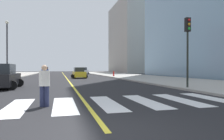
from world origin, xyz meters
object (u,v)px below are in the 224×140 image
at_px(fire_hydrant, 114,74).
at_px(car_white_fourth, 83,71).
at_px(street_lamp, 7,45).
at_px(car_black_third, 2,77).
at_px(traffic_light_near_corner, 188,39).
at_px(car_blue_nearest, 45,70).
at_px(car_yellow_second, 79,73).
at_px(pedestrian_crossing, 44,84).

bearing_deg(fire_hydrant, car_white_fourth, 99.77).
bearing_deg(street_lamp, car_black_third, -78.46).
bearing_deg(traffic_light_near_corner, street_lamp, -47.87).
bearing_deg(car_blue_nearest, car_white_fourth, -48.99).
relative_size(car_white_fourth, street_lamp, 0.52).
distance_m(car_blue_nearest, fire_hydrant, 32.82).
bearing_deg(fire_hydrant, car_blue_nearest, 114.49).
distance_m(car_black_third, street_lamp, 14.36).
xyz_separation_m(car_yellow_second, pedestrian_crossing, (-3.56, -23.13, 0.12)).
height_order(car_blue_nearest, car_black_third, car_blue_nearest).
height_order(traffic_light_near_corner, street_lamp, street_lamp).
bearing_deg(pedestrian_crossing, car_black_third, 121.40).
bearing_deg(car_blue_nearest, car_black_third, -91.64).
bearing_deg(car_yellow_second, car_blue_nearest, -79.34).
xyz_separation_m(car_blue_nearest, traffic_light_near_corner, (13.13, -51.77, 2.72)).
relative_size(car_black_third, street_lamp, 0.52).
bearing_deg(street_lamp, fire_hydrant, 15.02).
bearing_deg(traffic_light_near_corner, car_white_fourth, -86.13).
bearing_deg(car_white_fourth, car_yellow_second, 79.11).
relative_size(fire_hydrant, street_lamp, 0.11).
bearing_deg(street_lamp, car_blue_nearest, 85.46).
distance_m(pedestrian_crossing, street_lamp, 22.95).
xyz_separation_m(car_white_fourth, street_lamp, (-13.11, -22.98, 3.93)).
distance_m(fire_hydrant, street_lamp, 17.41).
bearing_deg(fire_hydrant, traffic_light_near_corner, -91.22).
relative_size(car_blue_nearest, car_black_third, 1.10).
bearing_deg(street_lamp, pedestrian_crossing, -73.75).
distance_m(car_yellow_second, traffic_light_near_corner, 20.07).
height_order(car_blue_nearest, car_white_fourth, car_blue_nearest).
height_order(pedestrian_crossing, fire_hydrant, pedestrian_crossing).
height_order(car_blue_nearest, pedestrian_crossing, car_blue_nearest).
bearing_deg(car_yellow_second, car_white_fourth, -100.17).
distance_m(car_yellow_second, pedestrian_crossing, 23.41).
bearing_deg(fire_hydrant, car_yellow_second, -155.28).
relative_size(pedestrian_crossing, street_lamp, 0.21).
distance_m(car_blue_nearest, car_yellow_second, 33.60).
height_order(car_black_third, traffic_light_near_corner, traffic_light_near_corner).
height_order(car_white_fourth, traffic_light_near_corner, traffic_light_near_corner).
distance_m(car_yellow_second, car_white_fourth, 21.80).
distance_m(traffic_light_near_corner, street_lamp, 23.66).
height_order(car_blue_nearest, fire_hydrant, car_blue_nearest).
bearing_deg(pedestrian_crossing, car_yellow_second, 89.08).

